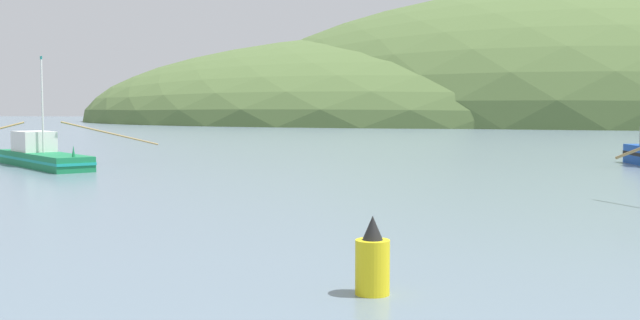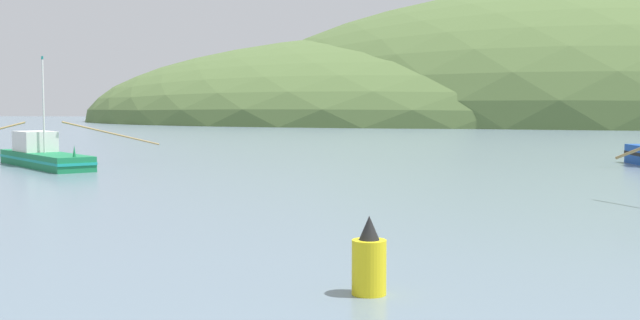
% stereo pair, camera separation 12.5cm
% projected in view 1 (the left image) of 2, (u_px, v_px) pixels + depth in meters
% --- Properties ---
extents(hill_far_right, '(216.28, 173.03, 49.89)m').
position_uv_depth(hill_far_right, '(453.00, 121.00, 219.89)').
color(hill_far_right, '#516B38').
rests_on(hill_far_right, ground).
extents(hill_mid_left, '(218.39, 174.71, 72.78)m').
position_uv_depth(hill_mid_left, '(609.00, 121.00, 207.72)').
color(hill_mid_left, '#516B38').
rests_on(hill_mid_left, ground).
extents(fishing_boat_green, '(10.81, 12.10, 7.13)m').
position_uv_depth(fishing_boat_green, '(41.00, 155.00, 48.79)').
color(fishing_boat_green, '#197A47').
rests_on(fishing_boat_green, ground).
extents(channel_buoy, '(0.71, 0.71, 1.63)m').
position_uv_depth(channel_buoy, '(372.00, 262.00, 15.39)').
color(channel_buoy, yellow).
rests_on(channel_buoy, ground).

